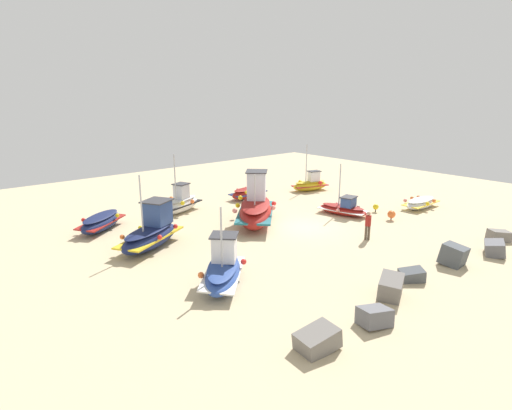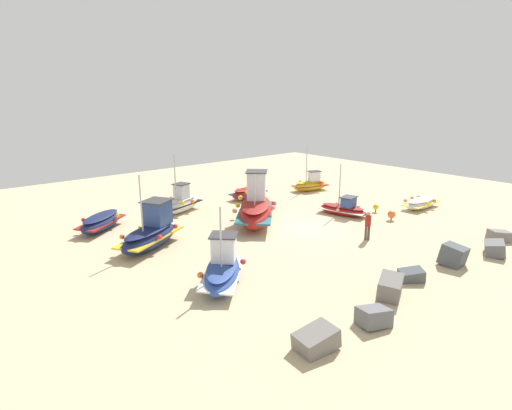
% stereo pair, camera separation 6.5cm
% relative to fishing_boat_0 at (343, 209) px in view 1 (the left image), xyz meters
% --- Properties ---
extents(ground_plane, '(46.94, 46.94, 0.00)m').
position_rel_fishing_boat_0_xyz_m(ground_plane, '(4.10, 0.02, -0.43)').
color(ground_plane, '#C6B289').
extents(fishing_boat_0, '(2.00, 3.52, 3.40)m').
position_rel_fishing_boat_0_xyz_m(fishing_boat_0, '(0.00, 0.00, 0.00)').
color(fishing_boat_0, maroon).
rests_on(fishing_boat_0, ground_plane).
extents(fishing_boat_1, '(3.86, 3.84, 3.49)m').
position_rel_fishing_boat_0_xyz_m(fishing_boat_1, '(12.20, 3.17, 0.20)').
color(fishing_boat_1, '#2D4C9E').
rests_on(fishing_boat_1, ground_plane).
extents(fishing_boat_2, '(5.24, 5.27, 3.23)m').
position_rel_fishing_boat_0_xyz_m(fishing_boat_2, '(5.62, -2.39, 0.51)').
color(fishing_boat_2, maroon).
rests_on(fishing_boat_2, ground_plane).
extents(fishing_boat_3, '(3.31, 1.89, 3.87)m').
position_rel_fishing_boat_0_xyz_m(fishing_boat_3, '(-3.70, -6.29, 0.11)').
color(fishing_boat_3, gold).
rests_on(fishing_boat_3, ground_plane).
extents(fishing_boat_4, '(3.65, 3.20, 0.97)m').
position_rel_fishing_boat_0_xyz_m(fishing_boat_4, '(13.42, -7.28, 0.07)').
color(fishing_boat_4, navy).
rests_on(fishing_boat_4, ground_plane).
extents(fishing_boat_5, '(3.40, 1.69, 0.72)m').
position_rel_fishing_boat_0_xyz_m(fishing_boat_5, '(-5.51, 2.47, -0.06)').
color(fishing_boat_5, white).
rests_on(fishing_boat_5, ground_plane).
extents(fishing_boat_6, '(3.31, 1.76, 0.88)m').
position_rel_fishing_boat_0_xyz_m(fishing_boat_6, '(1.93, -7.56, 0.02)').
color(fishing_boat_6, maroon).
rests_on(fishing_boat_6, ground_plane).
extents(fishing_boat_7, '(3.84, 2.37, 4.05)m').
position_rel_fishing_boat_0_xyz_m(fishing_boat_7, '(7.92, -7.61, 0.21)').
color(fishing_boat_7, white).
rests_on(fishing_boat_7, ground_plane).
extents(fishing_boat_8, '(4.52, 3.39, 3.99)m').
position_rel_fishing_boat_0_xyz_m(fishing_boat_8, '(12.48, -2.76, 0.37)').
color(fishing_boat_8, navy).
rests_on(fishing_boat_8, ground_plane).
extents(person_walking, '(0.32, 0.32, 1.62)m').
position_rel_fishing_boat_0_xyz_m(person_walking, '(2.97, 3.96, 0.50)').
color(person_walking, brown).
rests_on(person_walking, ground_plane).
extents(breakwater_rocks, '(19.13, 2.37, 1.17)m').
position_rel_fishing_boat_0_xyz_m(breakwater_rocks, '(4.00, 8.98, -0.04)').
color(breakwater_rocks, slate).
rests_on(breakwater_rocks, ground_plane).
extents(mooring_buoy_0, '(0.50, 0.50, 0.64)m').
position_rel_fishing_boat_0_xyz_m(mooring_buoy_0, '(-1.32, 2.76, -0.04)').
color(mooring_buoy_0, '#3F3F42').
rests_on(mooring_buoy_0, ground_plane).
extents(mooring_buoy_1, '(0.38, 0.38, 0.56)m').
position_rel_fishing_boat_0_xyz_m(mooring_buoy_1, '(-2.20, 1.02, -0.07)').
color(mooring_buoy_1, '#3F3F42').
rests_on(mooring_buoy_1, ground_plane).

